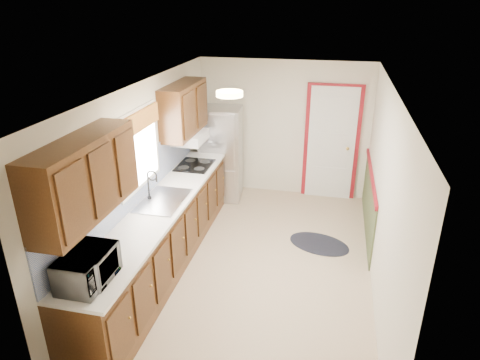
% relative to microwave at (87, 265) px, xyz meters
% --- Properties ---
extents(room_shell, '(3.20, 5.20, 2.52)m').
position_rel_microwave_xyz_m(room_shell, '(1.20, 1.95, 0.07)').
color(room_shell, tan).
rests_on(room_shell, ground).
extents(kitchen_run, '(0.63, 4.00, 2.20)m').
position_rel_microwave_xyz_m(kitchen_run, '(-0.04, 1.66, -0.32)').
color(kitchen_run, '#3B200D').
rests_on(kitchen_run, ground).
extents(back_wall_trim, '(1.12, 2.30, 2.08)m').
position_rel_microwave_xyz_m(back_wall_trim, '(2.19, 4.16, -0.24)').
color(back_wall_trim, maroon).
rests_on(back_wall_trim, ground).
extents(ceiling_fixture, '(0.30, 0.30, 0.06)m').
position_rel_microwave_xyz_m(ceiling_fixture, '(0.90, 1.75, 1.23)').
color(ceiling_fixture, '#FFD88C').
rests_on(ceiling_fixture, room_shell).
extents(microwave, '(0.31, 0.57, 0.38)m').
position_rel_microwave_xyz_m(microwave, '(0.00, 0.00, 0.00)').
color(microwave, white).
rests_on(microwave, kitchen_run).
extents(refrigerator, '(0.74, 0.72, 1.64)m').
position_rel_microwave_xyz_m(refrigerator, '(0.18, 4.00, -0.31)').
color(refrigerator, '#B7B7BC').
rests_on(refrigerator, ground).
extents(rug, '(1.03, 0.83, 0.01)m').
position_rel_microwave_xyz_m(rug, '(2.00, 2.69, -1.13)').
color(rug, black).
rests_on(rug, ground).
extents(cooktop, '(0.51, 0.61, 0.02)m').
position_rel_microwave_xyz_m(cooktop, '(0.01, 3.03, -0.18)').
color(cooktop, black).
rests_on(cooktop, kitchen_run).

